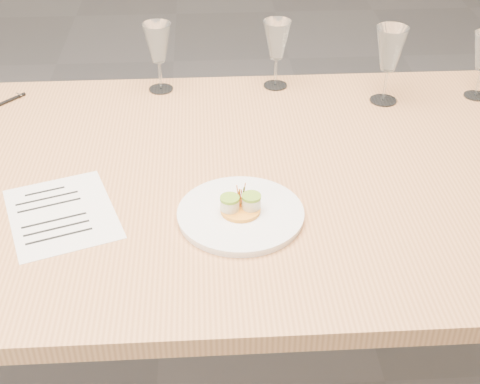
{
  "coord_description": "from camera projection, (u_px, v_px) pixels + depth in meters",
  "views": [
    {
      "loc": [
        0.16,
        -1.26,
        1.57
      ],
      "look_at": [
        0.23,
        -0.15,
        0.8
      ],
      "focal_mm": 50.0,
      "sensor_mm": 36.0,
      "label": 1
    }
  ],
  "objects": [
    {
      "name": "dining_table",
      "position": [
        135.0,
        200.0,
        1.53
      ],
      "size": [
        2.4,
        1.0,
        0.75
      ],
      "color": "tan",
      "rests_on": "ground"
    },
    {
      "name": "dinner_plate",
      "position": [
        241.0,
        213.0,
        1.36
      ],
      "size": [
        0.26,
        0.26,
        0.07
      ],
      "rotation": [
        0.0,
        0.0,
        0.27
      ],
      "color": "white",
      "rests_on": "dining_table"
    },
    {
      "name": "recipe_sheet",
      "position": [
        61.0,
        214.0,
        1.37
      ],
      "size": [
        0.28,
        0.32,
        0.0
      ],
      "rotation": [
        0.0,
        0.0,
        0.34
      ],
      "color": "white",
      "rests_on": "dining_table"
    },
    {
      "name": "ballpoint_pen",
      "position": [
        5.0,
        102.0,
        1.78
      ],
      "size": [
        0.09,
        0.1,
        0.01
      ],
      "rotation": [
        0.0,
        0.0,
        0.84
      ],
      "color": "black",
      "rests_on": "dining_table"
    },
    {
      "name": "wine_glass_0",
      "position": [
        158.0,
        44.0,
        1.77
      ],
      "size": [
        0.08,
        0.08,
        0.19
      ],
      "color": "white",
      "rests_on": "dining_table"
    },
    {
      "name": "wine_glass_1",
      "position": [
        277.0,
        41.0,
        1.79
      ],
      "size": [
        0.08,
        0.08,
        0.19
      ],
      "color": "white",
      "rests_on": "dining_table"
    },
    {
      "name": "wine_glass_2",
      "position": [
        390.0,
        50.0,
        1.71
      ],
      "size": [
        0.08,
        0.08,
        0.21
      ],
      "color": "white",
      "rests_on": "dining_table"
    }
  ]
}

